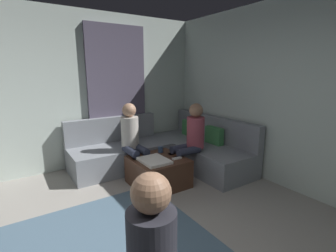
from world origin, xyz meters
TOP-DOWN VIEW (x-y plane):
  - wall_back at (0.00, 2.94)m, footprint 6.00×0.12m
  - wall_left at (-2.94, 0.00)m, footprint 0.12×6.00m
  - curtain_panel at (-2.84, 1.30)m, footprint 0.06×1.10m
  - sectional_couch at (-2.08, 1.88)m, footprint 2.10×2.55m
  - ottoman at (-1.47, 1.35)m, footprint 0.76×0.76m
  - folded_blanket at (-1.37, 1.23)m, footprint 0.44×0.36m
  - coffee_mug at (-1.69, 1.53)m, footprint 0.08×0.08m
  - game_remote at (-1.29, 1.57)m, footprint 0.05×0.15m
  - person_on_couch_back at (-1.44, 1.93)m, footprint 0.30×0.60m
  - person_on_couch_side at (-1.93, 1.16)m, footprint 0.60×0.30m

SIDE VIEW (x-z plane):
  - ottoman at x=-1.47m, z-range 0.00..0.42m
  - sectional_couch at x=-2.08m, z-range -0.15..0.72m
  - game_remote at x=-1.29m, z-range 0.42..0.44m
  - folded_blanket at x=-1.37m, z-range 0.42..0.46m
  - coffee_mug at x=-1.69m, z-range 0.42..0.52m
  - person_on_couch_back at x=-1.44m, z-range 0.06..1.26m
  - person_on_couch_side at x=-1.93m, z-range 0.06..1.26m
  - curtain_panel at x=-2.84m, z-range 0.00..2.50m
  - wall_back at x=0.00m, z-range 0.00..2.70m
  - wall_left at x=-2.94m, z-range 0.00..2.70m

